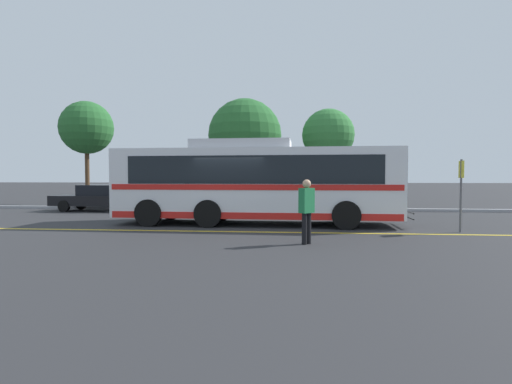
# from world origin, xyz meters

# --- Properties ---
(ground_plane) EXTENTS (220.00, 220.00, 0.00)m
(ground_plane) POSITION_xyz_m (0.00, 0.00, 0.00)
(ground_plane) COLOR #2D2D30
(lane_strip_0) EXTENTS (30.58, 0.20, 0.01)m
(lane_strip_0) POSITION_xyz_m (0.87, -1.71, 0.00)
(lane_strip_0) COLOR gold
(lane_strip_0) RESTS_ON ground_plane
(curb_strip) EXTENTS (38.58, 0.36, 0.15)m
(curb_strip) POSITION_xyz_m (0.87, 6.83, 0.07)
(curb_strip) COLOR #99999E
(curb_strip) RESTS_ON ground_plane
(transit_bus) EXTENTS (10.95, 2.98, 3.21)m
(transit_bus) POSITION_xyz_m (0.85, 0.49, 1.64)
(transit_bus) COLOR silver
(transit_bus) RESTS_ON ground_plane
(parked_car_0) EXTENTS (4.87, 1.93, 1.39)m
(parked_car_0) POSITION_xyz_m (-8.00, 5.54, 0.70)
(parked_car_0) COLOR black
(parked_car_0) RESTS_ON ground_plane
(parked_car_1) EXTENTS (4.66, 2.11, 1.38)m
(parked_car_1) POSITION_xyz_m (-2.44, 5.33, 0.71)
(parked_car_1) COLOR black
(parked_car_1) RESTS_ON ground_plane
(parked_car_2) EXTENTS (4.10, 2.04, 1.35)m
(parked_car_2) POSITION_xyz_m (3.12, 5.40, 0.69)
(parked_car_2) COLOR #335B33
(parked_car_2) RESTS_ON ground_plane
(pedestrian_0) EXTENTS (0.45, 0.46, 1.75)m
(pedestrian_0) POSITION_xyz_m (2.67, -3.94, 1.00)
(pedestrian_0) COLOR black
(pedestrian_0) RESTS_ON ground_plane
(bus_stop_sign) EXTENTS (0.07, 0.40, 2.39)m
(bus_stop_sign) POSITION_xyz_m (7.77, -1.11, 1.51)
(bus_stop_sign) COLOR #59595E
(bus_stop_sign) RESTS_ON ground_plane
(tree_0) EXTENTS (3.17, 3.17, 5.96)m
(tree_0) POSITION_xyz_m (4.37, 9.97, 4.35)
(tree_0) COLOR #513823
(tree_0) RESTS_ON ground_plane
(tree_1) EXTENTS (3.44, 3.44, 6.78)m
(tree_1) POSITION_xyz_m (-11.29, 10.41, 5.03)
(tree_1) COLOR #513823
(tree_1) RESTS_ON ground_plane
(tree_2) EXTENTS (4.68, 4.68, 6.81)m
(tree_2) POSITION_xyz_m (-0.84, 10.71, 4.46)
(tree_2) COLOR #513823
(tree_2) RESTS_ON ground_plane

